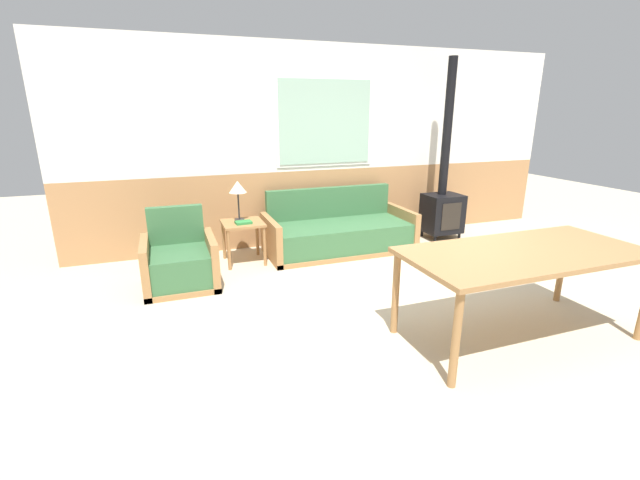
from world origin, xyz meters
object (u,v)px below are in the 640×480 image
(couch, at_px, (339,234))
(side_table, at_px, (243,229))
(armchair, at_px, (180,264))
(table_lamp, at_px, (238,189))
(wood_stove, at_px, (443,198))
(dining_table, at_px, (525,258))

(couch, relative_size, side_table, 3.77)
(armchair, relative_size, table_lamp, 1.65)
(side_table, distance_m, table_lamp, 0.50)
(side_table, distance_m, wood_stove, 2.96)
(side_table, bearing_deg, armchair, -147.66)
(side_table, bearing_deg, wood_stove, 1.09)
(couch, xyz_separation_m, side_table, (-1.29, -0.02, 0.19))
(side_table, height_order, table_lamp, table_lamp)
(table_lamp, height_order, wood_stove, wood_stove)
(dining_table, bearing_deg, table_lamp, 124.32)
(wood_stove, bearing_deg, couch, -178.79)
(armchair, bearing_deg, dining_table, -53.74)
(armchair, distance_m, table_lamp, 1.17)
(couch, distance_m, wood_stove, 1.71)
(armchair, relative_size, dining_table, 0.41)
(side_table, distance_m, dining_table, 3.21)
(couch, distance_m, table_lamp, 1.49)
(side_table, relative_size, table_lamp, 1.05)
(dining_table, bearing_deg, wood_stove, 67.05)
(dining_table, distance_m, wood_stove, 2.91)
(couch, xyz_separation_m, wood_stove, (1.67, 0.04, 0.36))
(table_lamp, bearing_deg, armchair, -142.53)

